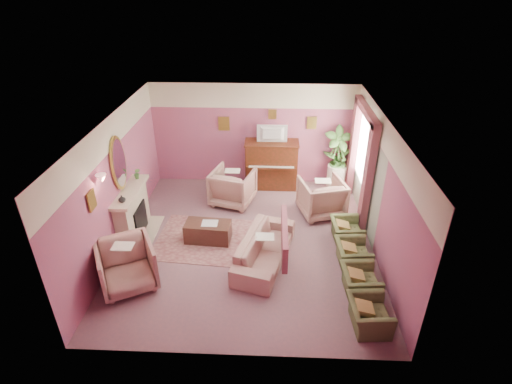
{
  "coord_description": "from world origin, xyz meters",
  "views": [
    {
      "loc": [
        0.51,
        -7.24,
        5.34
      ],
      "look_at": [
        0.18,
        0.4,
        1.07
      ],
      "focal_mm": 28.0,
      "sensor_mm": 36.0,
      "label": 1
    }
  ],
  "objects_px": {
    "side_table": "(336,177)",
    "olive_chair_d": "(347,228)",
    "piano": "(271,165)",
    "sofa": "(265,244)",
    "coffee_table": "(208,232)",
    "olive_chair_a": "(369,311)",
    "floral_armchair_left": "(233,185)",
    "olive_chair_b": "(360,278)",
    "floral_armchair_front": "(126,264)",
    "olive_chair_c": "(353,251)",
    "television": "(272,133)",
    "floral_armchair_right": "(322,196)"
  },
  "relations": [
    {
      "from": "piano",
      "to": "floral_armchair_front",
      "type": "bearing_deg",
      "value": -122.81
    },
    {
      "from": "olive_chair_d",
      "to": "sofa",
      "type": "bearing_deg",
      "value": -156.84
    },
    {
      "from": "piano",
      "to": "olive_chair_a",
      "type": "relative_size",
      "value": 1.82
    },
    {
      "from": "sofa",
      "to": "floral_armchair_right",
      "type": "relative_size",
      "value": 2.02
    },
    {
      "from": "sofa",
      "to": "olive_chair_a",
      "type": "relative_size",
      "value": 2.72
    },
    {
      "from": "olive_chair_b",
      "to": "olive_chair_d",
      "type": "xyz_separation_m",
      "value": [
        0.0,
        1.64,
        0.0
      ]
    },
    {
      "from": "coffee_table",
      "to": "side_table",
      "type": "distance_m",
      "value": 4.09
    },
    {
      "from": "sofa",
      "to": "floral_armchair_left",
      "type": "distance_m",
      "value": 2.51
    },
    {
      "from": "piano",
      "to": "floral_armchair_right",
      "type": "bearing_deg",
      "value": -48.46
    },
    {
      "from": "olive_chair_c",
      "to": "olive_chair_d",
      "type": "relative_size",
      "value": 1.0
    },
    {
      "from": "floral_armchair_right",
      "to": "olive_chair_a",
      "type": "bearing_deg",
      "value": -82.77
    },
    {
      "from": "floral_armchair_left",
      "to": "olive_chair_b",
      "type": "bearing_deg",
      "value": -50.24
    },
    {
      "from": "sofa",
      "to": "olive_chair_b",
      "type": "height_order",
      "value": "sofa"
    },
    {
      "from": "olive_chair_c",
      "to": "floral_armchair_left",
      "type": "bearing_deg",
      "value": 138.15
    },
    {
      "from": "television",
      "to": "olive_chair_a",
      "type": "height_order",
      "value": "television"
    },
    {
      "from": "olive_chair_b",
      "to": "coffee_table",
      "type": "bearing_deg",
      "value": 153.61
    },
    {
      "from": "olive_chair_b",
      "to": "side_table",
      "type": "height_order",
      "value": "side_table"
    },
    {
      "from": "television",
      "to": "floral_armchair_front",
      "type": "xyz_separation_m",
      "value": [
        -2.68,
        -4.11,
        -1.08
      ]
    },
    {
      "from": "coffee_table",
      "to": "olive_chair_d",
      "type": "relative_size",
      "value": 1.3
    },
    {
      "from": "floral_armchair_right",
      "to": "olive_chair_d",
      "type": "xyz_separation_m",
      "value": [
        0.45,
        -1.12,
        -0.19
      ]
    },
    {
      "from": "coffee_table",
      "to": "floral_armchair_right",
      "type": "distance_m",
      "value": 2.91
    },
    {
      "from": "olive_chair_d",
      "to": "coffee_table",
      "type": "bearing_deg",
      "value": -177.9
    },
    {
      "from": "floral_armchair_left",
      "to": "olive_chair_a",
      "type": "relative_size",
      "value": 1.35
    },
    {
      "from": "floral_armchair_front",
      "to": "olive_chair_c",
      "type": "relative_size",
      "value": 1.35
    },
    {
      "from": "olive_chair_d",
      "to": "side_table",
      "type": "xyz_separation_m",
      "value": [
        0.09,
        2.47,
        0.02
      ]
    },
    {
      "from": "piano",
      "to": "olive_chair_d",
      "type": "bearing_deg",
      "value": -56.09
    },
    {
      "from": "television",
      "to": "sofa",
      "type": "distance_m",
      "value": 3.46
    },
    {
      "from": "floral_armchair_front",
      "to": "side_table",
      "type": "xyz_separation_m",
      "value": [
        4.47,
        4.1,
        -0.17
      ]
    },
    {
      "from": "floral_armchair_front",
      "to": "olive_chair_d",
      "type": "xyz_separation_m",
      "value": [
        4.38,
        1.63,
        -0.19
      ]
    },
    {
      "from": "coffee_table",
      "to": "olive_chair_a",
      "type": "relative_size",
      "value": 1.3
    },
    {
      "from": "coffee_table",
      "to": "olive_chair_b",
      "type": "height_order",
      "value": "olive_chair_b"
    },
    {
      "from": "television",
      "to": "floral_armchair_left",
      "type": "relative_size",
      "value": 0.77
    },
    {
      "from": "television",
      "to": "coffee_table",
      "type": "relative_size",
      "value": 0.8
    },
    {
      "from": "television",
      "to": "side_table",
      "type": "bearing_deg",
      "value": -0.31
    },
    {
      "from": "floral_armchair_front",
      "to": "coffee_table",
      "type": "bearing_deg",
      "value": 49.4
    },
    {
      "from": "sofa",
      "to": "floral_armchair_front",
      "type": "relative_size",
      "value": 2.02
    },
    {
      "from": "coffee_table",
      "to": "floral_armchair_front",
      "type": "xyz_separation_m",
      "value": [
        -1.3,
        -1.52,
        0.29
      ]
    },
    {
      "from": "side_table",
      "to": "olive_chair_d",
      "type": "bearing_deg",
      "value": -92.17
    },
    {
      "from": "coffee_table",
      "to": "olive_chair_c",
      "type": "distance_m",
      "value": 3.16
    },
    {
      "from": "television",
      "to": "olive_chair_c",
      "type": "xyz_separation_m",
      "value": [
        1.7,
        -3.3,
        -1.27
      ]
    },
    {
      "from": "floral_armchair_right",
      "to": "olive_chair_c",
      "type": "distance_m",
      "value": 2.0
    },
    {
      "from": "coffee_table",
      "to": "sofa",
      "type": "relative_size",
      "value": 0.48
    },
    {
      "from": "olive_chair_c",
      "to": "television",
      "type": "bearing_deg",
      "value": 117.26
    },
    {
      "from": "piano",
      "to": "sofa",
      "type": "xyz_separation_m",
      "value": [
        -0.1,
        -3.3,
        -0.23
      ]
    },
    {
      "from": "floral_armchair_right",
      "to": "olive_chair_a",
      "type": "height_order",
      "value": "floral_armchair_right"
    },
    {
      "from": "olive_chair_a",
      "to": "olive_chair_b",
      "type": "bearing_deg",
      "value": 90.0
    },
    {
      "from": "sofa",
      "to": "side_table",
      "type": "bearing_deg",
      "value": 59.66
    },
    {
      "from": "coffee_table",
      "to": "olive_chair_a",
      "type": "height_order",
      "value": "olive_chair_a"
    },
    {
      "from": "coffee_table",
      "to": "television",
      "type": "bearing_deg",
      "value": 61.96
    },
    {
      "from": "olive_chair_a",
      "to": "side_table",
      "type": "xyz_separation_m",
      "value": [
        0.09,
        4.93,
        0.02
      ]
    }
  ]
}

